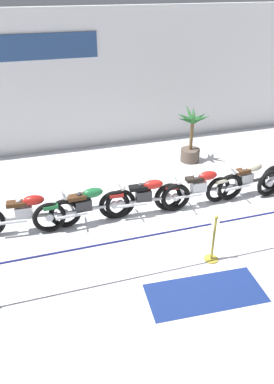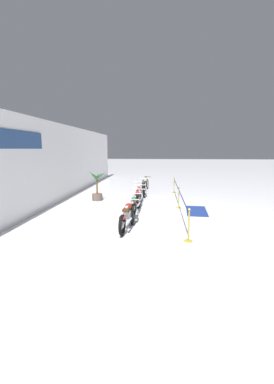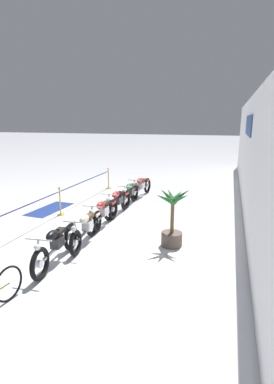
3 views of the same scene
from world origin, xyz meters
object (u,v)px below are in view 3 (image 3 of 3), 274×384
potted_palm_left_of_row (172,221)px  motorcycle_green_1 (130,193)px  motorcycle_cream_4 (87,227)px  motorcycle_red_3 (103,213)px  motorcycle_red_0 (141,187)px  motorcycle_red_2 (118,202)px  motorcycle_black_5 (56,245)px  floor_banner (50,209)px  stanchion_mid_left (60,206)px  stanchion_far_left (79,187)px

potted_palm_left_of_row → motorcycle_green_1: bearing=-146.2°
motorcycle_cream_4 → potted_palm_left_of_row: potted_palm_left_of_row is taller
motorcycle_cream_4 → motorcycle_red_3: bearing=-176.4°
motorcycle_red_0 → motorcycle_red_2: size_ratio=1.06×
motorcycle_cream_4 → motorcycle_black_5: 1.35m
motorcycle_red_0 → floor_banner: (2.88, -2.85, -0.46)m
motorcycle_cream_4 → potted_palm_left_of_row: (-0.52, 2.32, 0.26)m
motorcycle_red_0 → stanchion_mid_left: (3.40, -2.06, -0.11)m
stanchion_mid_left → potted_palm_left_of_row: bearing=71.3°
motorcycle_cream_4 → motorcycle_green_1: bearing=-178.6°
potted_palm_left_of_row → motorcycle_red_2: bearing=-132.4°
motorcycle_black_5 → stanchion_mid_left: bearing=-150.1°
motorcycle_cream_4 → stanchion_mid_left: bearing=-134.1°
motorcycle_cream_4 → motorcycle_red_2: bearing=-177.7°
motorcycle_red_0 → motorcycle_black_5: (6.74, -0.13, 0.01)m
motorcycle_red_2 → stanchion_mid_left: size_ratio=2.08×
floor_banner → motorcycle_red_0: bearing=139.2°
motorcycle_cream_4 → floor_banner: size_ratio=1.13×
motorcycle_black_5 → motorcycle_red_0: bearing=178.9°
motorcycle_red_0 → motorcycle_red_3: motorcycle_red_0 is taller
motorcycle_red_3 → potted_palm_left_of_row: 2.55m
motorcycle_red_0 → stanchion_far_left: bearing=-46.5°
motorcycle_red_3 → motorcycle_black_5: (2.67, -0.06, 0.01)m
motorcycle_black_5 → floor_banner: (-3.86, -2.72, -0.47)m
motorcycle_red_3 → stanchion_far_left: bearing=-136.9°
motorcycle_cream_4 → motorcycle_black_5: size_ratio=1.01×
motorcycle_green_1 → motorcycle_red_2: (1.40, -0.00, -0.01)m
motorcycle_red_3 → motorcycle_green_1: bearing=-179.6°
motorcycle_red_3 → stanchion_mid_left: 2.10m
motorcycle_green_1 → stanchion_far_left: bearing=-70.8°
stanchion_far_left → potted_palm_left_of_row: bearing=56.2°
motorcycle_red_0 → potted_palm_left_of_row: size_ratio=1.39×
motorcycle_green_1 → stanchion_far_left: (0.68, -1.96, 0.25)m
stanchion_mid_left → motorcycle_black_5: bearing=29.9°
motorcycle_red_2 → motorcycle_black_5: size_ratio=0.95×
motorcycle_red_0 → motorcycle_black_5: 6.74m
motorcycle_red_2 → floor_banner: 2.80m
motorcycle_black_5 → potted_palm_left_of_row: size_ratio=1.38×
floor_banner → motorcycle_red_2: bearing=98.4°
motorcycle_green_1 → motorcycle_red_2: size_ratio=1.07×
stanchion_far_left → floor_banner: size_ratio=4.28×
motorcycle_green_1 → stanchion_mid_left: 2.90m
motorcycle_red_0 → motorcycle_cream_4: size_ratio=0.99×
motorcycle_red_0 → motorcycle_black_5: motorcycle_black_5 is taller
motorcycle_red_0 → stanchion_far_left: size_ratio=0.26×
motorcycle_cream_4 → floor_banner: 3.84m
motorcycle_red_3 → motorcycle_black_5: motorcycle_black_5 is taller
motorcycle_green_1 → motorcycle_red_3: motorcycle_green_1 is taller
potted_palm_left_of_row → motorcycle_red_3: bearing=-108.7°
motorcycle_cream_4 → stanchion_mid_left: size_ratio=2.24×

